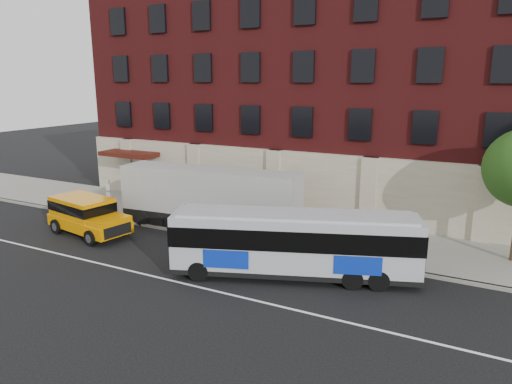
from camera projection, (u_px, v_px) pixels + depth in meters
The scene contains 9 objects.
ground at pixel (156, 283), 19.99m from camera, with size 120.00×120.00×0.00m, color black.
sidewalk at pixel (254, 225), 27.74m from camera, with size 60.00×6.00×0.15m, color gray.
kerb at pixel (228, 240), 25.15m from camera, with size 60.00×0.25×0.15m, color gray.
lane_line at pixel (164, 279), 20.42m from camera, with size 60.00×0.12×0.01m, color white.
building at pixel (306, 92), 32.82m from camera, with size 30.00×12.10×15.00m.
sign_pole at pixel (110, 196), 28.74m from camera, with size 0.30×0.20×2.50m.
city_bus at pixel (295, 242), 20.31m from camera, with size 10.73×5.76×2.90m.
yellow_suv at pixel (86, 214), 26.10m from camera, with size 5.50×3.03×2.05m.
shipping_container at pixel (209, 200), 26.86m from camera, with size 10.70×3.12×3.52m.
Camera 1 is at (12.26, -14.51, 8.48)m, focal length 32.98 mm.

